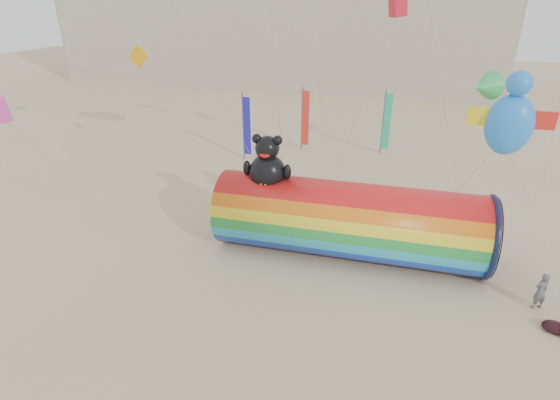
# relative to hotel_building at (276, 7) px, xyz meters

# --- Properties ---
(ground) EXTENTS (160.00, 160.00, 0.00)m
(ground) POSITION_rel_hotel_building_xyz_m (12.00, -45.95, -10.31)
(ground) COLOR #CCB58C
(ground) RESTS_ON ground
(hotel_building) EXTENTS (60.40, 15.40, 20.60)m
(hotel_building) POSITION_rel_hotel_building_xyz_m (0.00, 0.00, 0.00)
(hotel_building) COLOR #B7AD99
(hotel_building) RESTS_ON ground
(windsock_assembly) EXTENTS (12.95, 3.94, 5.97)m
(windsock_assembly) POSITION_rel_hotel_building_xyz_m (16.02, -44.75, -8.33)
(windsock_assembly) COLOR red
(windsock_assembly) RESTS_ON ground
(kite_handler) EXTENTS (0.73, 0.63, 1.69)m
(kite_handler) POSITION_rel_hotel_building_xyz_m (24.24, -46.96, -9.47)
(kite_handler) COLOR #55565D
(kite_handler) RESTS_ON ground
(festival_banners) EXTENTS (11.00, 4.26, 5.20)m
(festival_banners) POSITION_rel_hotel_building_xyz_m (11.41, -30.23, -7.67)
(festival_banners) COLOR #59595E
(festival_banners) RESTS_ON ground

